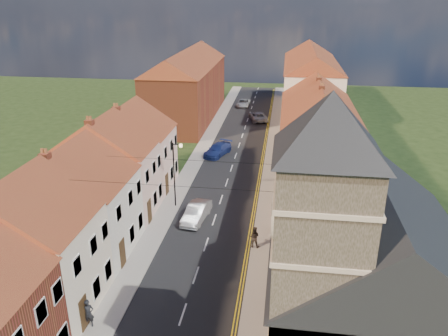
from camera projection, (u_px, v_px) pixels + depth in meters
The scene contains 23 objects.
road at pixel (231, 168), 48.50m from camera, with size 7.00×90.00×0.02m, color black.
pavement_left at pixel (193, 166), 49.05m from camera, with size 1.80×90.00×0.12m, color #ADA49D.
pavement_right at pixel (271, 170), 47.91m from camera, with size 1.80×90.00×0.12m, color #ADA49D.
church at pixel (359, 272), 20.59m from camera, with size 11.25×14.25×15.20m.
cottage_r_tudor at pixel (335, 208), 29.74m from camera, with size 8.30×5.20×9.00m.
cottage_r_white_near at pixel (329, 178), 34.70m from camera, with size 8.30×6.00×9.00m.
cottage_r_cream_mid at pixel (324, 154), 39.66m from camera, with size 8.30×5.20×9.00m.
cottage_r_pink at pixel (321, 136), 44.62m from camera, with size 8.30×6.00×9.00m.
cottage_r_white_far at pixel (317, 122), 49.58m from camera, with size 8.30×5.20×9.00m.
cottage_r_cream_far at pixel (315, 110), 54.55m from camera, with size 8.30×6.00×9.00m.
cottage_l_cream at pixel (23, 243), 25.55m from camera, with size 8.30×6.30×9.10m.
cottage_l_white at pixel (73, 198), 31.49m from camera, with size 8.30×6.90×8.80m.
cottage_l_brick_mid at pixel (106, 165), 37.03m from camera, with size 8.30×5.70×9.10m.
cottage_l_pink at pixel (129, 145), 42.42m from camera, with size 8.30×6.30×8.80m.
block_right_far at pixel (310, 81), 68.30m from camera, with size 8.30×24.20×10.50m.
block_left_far at pixel (187, 84), 66.11m from camera, with size 8.30×24.20×10.50m.
lamppost at pixel (175, 171), 38.49m from camera, with size 0.88×0.15×6.00m.
car_mid at pixel (196, 213), 37.20m from camera, with size 1.51×4.32×1.42m, color #B5B8BE.
car_far at pixel (218, 150), 52.20m from camera, with size 1.91×4.70×1.36m, color navy.
car_distant at pixel (243, 103), 74.72m from camera, with size 2.01×4.36×1.21m, color silver.
pedestrian_left at pixel (88, 313), 25.06m from camera, with size 0.65×0.43×1.78m, color black.
pedestrian_right at pixel (254, 237), 33.00m from camera, with size 0.82×0.64×1.69m, color black.
car_distant_b at pixel (258, 116), 66.42m from camera, with size 2.27×4.93×1.37m, color #A7A8AE.
Camera 1 is at (5.43, -14.67, 18.11)m, focal length 35.00 mm.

